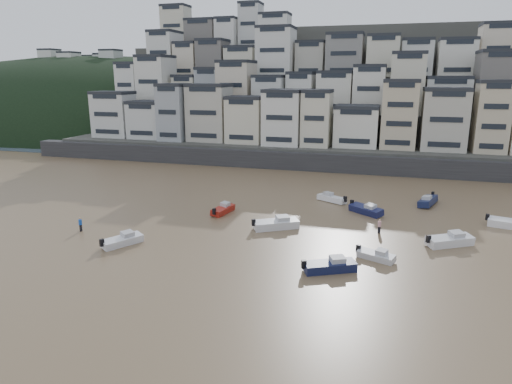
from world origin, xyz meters
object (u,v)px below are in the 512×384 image
(boat_c, at_px, (276,222))
(person_blue, at_px, (80,224))
(boat_g, at_px, (511,222))
(boat_f, at_px, (223,208))
(boat_d, at_px, (450,239))
(boat_j, at_px, (122,239))
(boat_e, at_px, (366,209))
(boat_h, at_px, (332,197))
(boat_b, at_px, (376,255))
(boat_i, at_px, (428,200))
(boat_a, at_px, (330,264))
(person_pink, at_px, (379,226))

(boat_c, distance_m, person_blue, 23.74)
(boat_c, xyz_separation_m, boat_g, (27.82, 8.41, -0.05))
(boat_f, distance_m, boat_g, 36.63)
(boat_d, distance_m, boat_j, 36.36)
(boat_e, distance_m, boat_f, 19.54)
(boat_g, xyz_separation_m, boat_j, (-42.89, -18.66, -0.09))
(boat_d, height_order, boat_j, boat_d)
(boat_c, xyz_separation_m, boat_h, (4.99, 14.46, -0.14))
(boat_b, xyz_separation_m, boat_i, (6.48, 23.25, 0.19))
(boat_e, bearing_deg, boat_j, -104.64)
(boat_i, bearing_deg, boat_h, -62.96)
(boat_j, bearing_deg, boat_g, -37.32)
(boat_a, bearing_deg, boat_h, 69.45)
(boat_d, height_order, boat_f, boat_d)
(boat_c, relative_size, boat_f, 1.25)
(boat_i, bearing_deg, boat_e, -32.02)
(boat_e, xyz_separation_m, person_pink, (1.98, -7.63, 0.13))
(person_pink, bearing_deg, boat_b, -90.35)
(boat_b, distance_m, boat_d, 10.08)
(boat_d, relative_size, boat_f, 1.20)
(boat_a, height_order, boat_h, boat_a)
(boat_b, bearing_deg, boat_h, 131.74)
(boat_b, height_order, boat_e, boat_e)
(boat_d, bearing_deg, boat_e, 103.14)
(boat_g, relative_size, boat_i, 1.02)
(boat_a, height_order, boat_b, boat_a)
(boat_g, distance_m, person_pink, 16.88)
(boat_h, distance_m, boat_i, 13.83)
(boat_a, relative_size, boat_i, 0.98)
(boat_f, distance_m, person_blue, 18.32)
(boat_j, bearing_deg, boat_b, -53.29)
(boat_a, xyz_separation_m, boat_i, (10.65, 27.42, 0.01))
(boat_a, height_order, boat_j, boat_a)
(boat_c, bearing_deg, boat_i, 10.21)
(person_pink, bearing_deg, boat_g, 22.51)
(boat_d, bearing_deg, boat_h, 103.97)
(boat_d, distance_m, boat_f, 28.79)
(boat_a, relative_size, boat_h, 1.10)
(boat_b, distance_m, person_blue, 34.69)
(boat_a, relative_size, boat_d, 0.94)
(boat_d, bearing_deg, boat_f, 139.46)
(boat_j, bearing_deg, boat_e, -22.75)
(boat_a, xyz_separation_m, boat_b, (4.17, 4.16, -0.18))
(boat_d, bearing_deg, person_blue, 158.37)
(boat_e, xyz_separation_m, boat_i, (8.41, 7.03, 0.03))
(boat_c, distance_m, boat_j, 18.23)
(boat_e, relative_size, boat_j, 1.07)
(boat_g, xyz_separation_m, person_blue, (-50.33, -15.96, 0.09))
(person_blue, bearing_deg, boat_e, 27.62)
(boat_h, bearing_deg, boat_f, 65.75)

